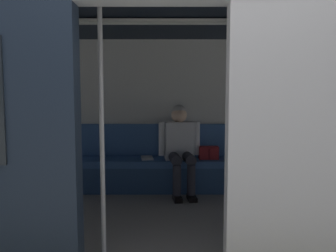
# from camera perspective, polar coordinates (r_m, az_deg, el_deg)

# --- Properties ---
(train_car) EXTENTS (6.40, 2.94, 2.17)m
(train_car) POSITION_cam_1_polar(r_m,az_deg,el_deg) (3.43, -2.57, 7.79)
(train_car) COLOR silver
(train_car) RESTS_ON ground_plane
(bench_seat) EXTENTS (3.12, 0.44, 0.44)m
(bench_seat) POSITION_cam_1_polar(r_m,az_deg,el_deg) (4.67, -1.25, -6.73)
(bench_seat) COLOR #38609E
(bench_seat) RESTS_ON ground_plane
(person_seated) EXTENTS (0.55, 0.71, 1.17)m
(person_seated) POSITION_cam_1_polar(r_m,az_deg,el_deg) (4.56, 1.99, -2.87)
(person_seated) COLOR silver
(person_seated) RESTS_ON ground_plane
(handbag) EXTENTS (0.26, 0.15, 0.17)m
(handbag) POSITION_cam_1_polar(r_m,az_deg,el_deg) (4.69, 6.69, -4.39)
(handbag) COLOR maroon
(handbag) RESTS_ON bench_seat
(book) EXTENTS (0.18, 0.24, 0.03)m
(book) POSITION_cam_1_polar(r_m,az_deg,el_deg) (4.68, -3.47, -5.25)
(book) COLOR silver
(book) RESTS_ON bench_seat
(grab_pole_door) EXTENTS (0.04, 0.04, 2.03)m
(grab_pole_door) POSITION_cam_1_polar(r_m,az_deg,el_deg) (2.64, -10.82, -1.28)
(grab_pole_door) COLOR silver
(grab_pole_door) RESTS_ON ground_plane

